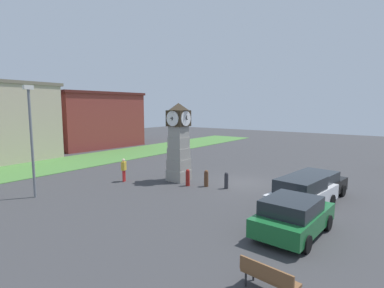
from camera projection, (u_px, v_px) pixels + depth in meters
The scene contains 13 objects.
ground_plane at pixel (241, 183), 20.01m from camera, with size 87.18×87.18×0.00m, color #38383A.
clock_tower at pixel (179, 142), 20.42m from camera, with size 1.64×1.61×5.34m.
bollard_near_tower at pixel (188, 177), 19.28m from camera, with size 0.27×0.27×1.09m.
bollard_mid_row at pixel (206, 178), 19.12m from camera, with size 0.28×0.28×1.07m.
bollard_far_row at pixel (226, 180), 18.64m from camera, with size 0.25×0.25×1.05m.
car_navy_sedan at pixel (293, 216), 11.86m from camera, with size 4.17×2.30×1.53m.
car_near_tower at pixel (302, 194), 14.71m from camera, with size 4.74×2.43×1.66m.
car_by_building at pixel (317, 184), 16.73m from camera, with size 4.06×2.48×1.50m.
bench at pixel (268, 276), 8.08m from camera, with size 0.73×1.65×0.90m.
pedestrian_near_bench at pixel (124, 169), 20.37m from camera, with size 0.47×0.40×1.58m.
street_lamp_near_road at pixel (31, 134), 16.45m from camera, with size 0.50×0.24×6.24m.
storefront_low_left at pixel (86, 119), 39.42m from camera, with size 11.73×11.48×6.90m.
grass_verge_far at pixel (105, 157), 30.40m from camera, with size 52.31×6.71×0.04m, color #477A38.
Camera 1 is at (-17.65, -9.01, 5.06)m, focal length 28.00 mm.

